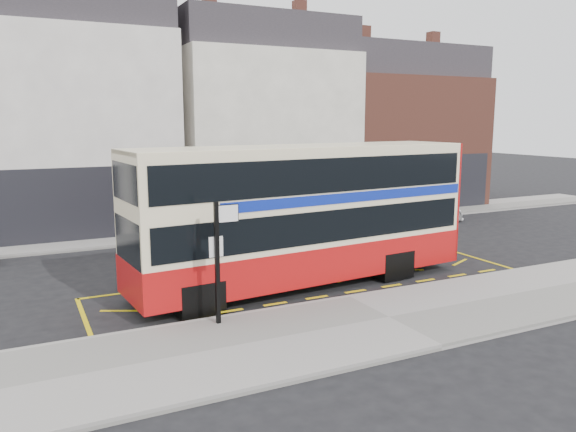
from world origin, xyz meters
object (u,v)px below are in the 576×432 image
bus_stop_post (219,251)px  car_white (425,211)px  street_tree_right (332,155)px  car_grey (222,222)px  double_decker_bus (305,213)px

bus_stop_post → car_white: 16.95m
street_tree_right → car_grey: bearing=-159.9°
double_decker_bus → street_tree_right: street_tree_right is taller
double_decker_bus → car_grey: bearing=84.1°
car_white → street_tree_right: bearing=40.8°
car_grey → car_white: 10.42m
double_decker_bus → car_grey: (0.12, 8.07, -1.63)m
street_tree_right → double_decker_bus: bearing=-124.2°
bus_stop_post → street_tree_right: size_ratio=0.63×
car_grey → street_tree_right: bearing=-75.4°
bus_stop_post → car_grey: size_ratio=0.75×
bus_stop_post → car_white: (14.09, 9.32, -1.36)m
car_white → car_grey: bearing=83.8°
bus_stop_post → street_tree_right: (10.87, 13.06, 1.33)m
car_white → double_decker_bus: bearing=123.6°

